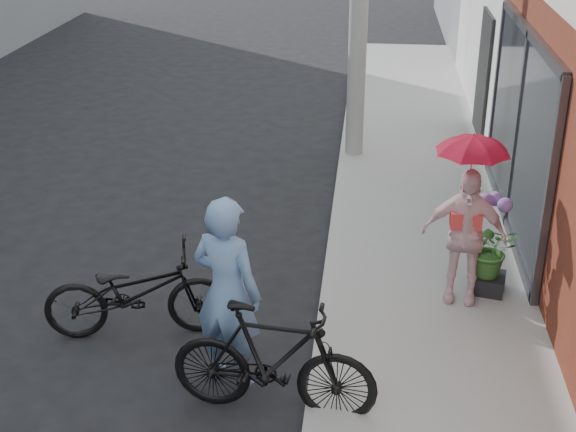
% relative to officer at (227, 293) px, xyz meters
% --- Properties ---
extents(ground, '(80.00, 80.00, 0.00)m').
position_rel_officer_xyz_m(ground, '(-0.13, -0.00, -0.93)').
color(ground, black).
rests_on(ground, ground).
extents(sidewalk, '(2.20, 24.00, 0.12)m').
position_rel_officer_xyz_m(sidewalk, '(1.97, 2.00, -0.87)').
color(sidewalk, '#999993').
rests_on(sidewalk, ground).
extents(curb, '(0.12, 24.00, 0.12)m').
position_rel_officer_xyz_m(curb, '(0.81, 2.00, -0.87)').
color(curb, '#9E9E99').
rests_on(curb, ground).
extents(officer, '(0.79, 0.67, 1.86)m').
position_rel_officer_xyz_m(officer, '(0.00, 0.00, 0.00)').
color(officer, '#698BBB').
rests_on(officer, ground).
extents(bike_left, '(1.94, 1.01, 0.97)m').
position_rel_officer_xyz_m(bike_left, '(-1.05, 0.67, -0.44)').
color(bike_left, black).
rests_on(bike_left, ground).
extents(bike_right, '(1.85, 0.70, 1.09)m').
position_rel_officer_xyz_m(bike_right, '(0.47, -0.45, -0.39)').
color(bike_right, black).
rests_on(bike_right, ground).
extents(kimono_woman, '(0.92, 0.50, 1.49)m').
position_rel_officer_xyz_m(kimono_woman, '(2.23, 1.53, -0.06)').
color(kimono_woman, silver).
rests_on(kimono_woman, sidewalk).
extents(parasol, '(0.72, 0.72, 0.63)m').
position_rel_officer_xyz_m(parasol, '(2.23, 1.53, 1.00)').
color(parasol, red).
rests_on(parasol, kimono_woman).
extents(planter, '(0.44, 0.44, 0.19)m').
position_rel_officer_xyz_m(planter, '(2.55, 1.73, -0.71)').
color(planter, black).
rests_on(planter, sidewalk).
extents(potted_plant, '(0.55, 0.48, 0.61)m').
position_rel_officer_xyz_m(potted_plant, '(2.55, 1.73, -0.31)').
color(potted_plant, '#2F5F26').
rests_on(potted_plant, planter).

